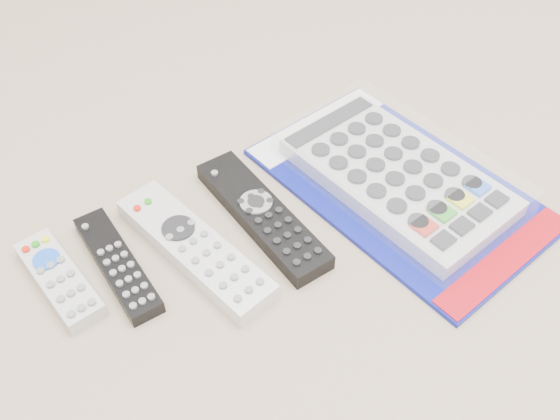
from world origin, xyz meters
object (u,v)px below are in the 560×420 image
remote_large_black (262,215)px  remote_slim_black (118,264)px  jumbo_remote_packaged (398,174)px  remote_silver_dvd (195,248)px  remote_small_grey (59,279)px

remote_large_black → remote_slim_black: bearing=169.6°
jumbo_remote_packaged → remote_silver_dvd: bearing=164.3°
remote_slim_black → remote_large_black: 0.18m
remote_silver_dvd → jumbo_remote_packaged: 0.27m
remote_slim_black → remote_silver_dvd: bearing=-20.0°
remote_large_black → jumbo_remote_packaged: (0.18, -0.04, 0.01)m
remote_small_grey → remote_large_black: size_ratio=0.65×
remote_small_grey → remote_large_black: remote_large_black is taller
remote_small_grey → remote_large_black: (0.24, -0.04, 0.00)m
remote_slim_black → remote_large_black: bearing=-9.0°
remote_slim_black → remote_large_black: remote_large_black is taller
remote_large_black → remote_small_grey: bearing=168.3°
remote_small_grey → remote_silver_dvd: (0.15, -0.04, 0.00)m
remote_small_grey → remote_slim_black: remote_small_grey is taller
remote_slim_black → remote_small_grey: bearing=166.3°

